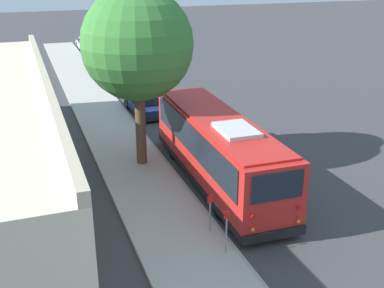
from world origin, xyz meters
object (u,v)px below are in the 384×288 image
Objects in this scene: parked_sedan_navy at (145,104)px; sign_post_near at (226,232)px; shuttle_bus at (218,146)px; parked_sedan_black at (106,64)px; parked_sedan_gray at (96,53)px; street_tree at (136,36)px; parked_sedan_maroon at (120,80)px; sign_post_far at (210,213)px; parked_sedan_silver at (86,44)px.

parked_sedan_navy is 2.93× the size of sign_post_near.
shuttle_bus reaches higher than parked_sedan_black.
street_tree is at bearing 173.48° from parked_sedan_gray.
parked_sedan_navy is 6.95m from parked_sedan_maroon.
parked_sedan_maroon is 23.65m from sign_post_near.
parked_sedan_gray is 3.09× the size of sign_post_far.
parked_sedan_silver is (18.29, -0.10, -0.04)m from parked_sedan_maroon.
street_tree reaches higher than sign_post_near.
parked_sedan_maroon is at bearing 0.24° from parked_sedan_navy.
parked_sedan_silver is at bearing -1.19° from parked_sedan_gray.
sign_post_near reaches higher than parked_sedan_maroon.
shuttle_bus is 7.75× the size of sign_post_far.
parked_sedan_black is 5.68m from parked_sedan_gray.
shuttle_bus is at bearing -26.13° from sign_post_far.
parked_sedan_gray reaches higher than parked_sedan_navy.
parked_sedan_navy is at bearing 179.02° from parked_sedan_silver.
parked_sedan_black reaches higher than parked_sedan_gray.
sign_post_near reaches higher than parked_sedan_gray.
parked_sedan_silver is (6.00, 0.06, -0.01)m from parked_sedan_gray.
street_tree is at bearing 162.29° from parked_sedan_navy.
shuttle_bus is 2.50× the size of parked_sedan_gray.
parked_sedan_navy is 0.51× the size of street_tree.
street_tree is (-14.98, 2.11, 5.59)m from parked_sedan_maroon.
parked_sedan_black is at bearing -3.05° from sign_post_far.
parked_sedan_maroon is 12.28m from parked_sedan_gray.
sign_post_near is at bearing 175.80° from parked_sedan_gray.
shuttle_bus reaches higher than parked_sedan_gray.
parked_sedan_silver is at bearing -1.30° from parked_sedan_navy.
street_tree is at bearing 5.89° from sign_post_far.
parked_sedan_navy is at bearing -5.96° from sign_post_far.
sign_post_far is (-7.17, -0.74, -5.32)m from street_tree.
parked_sedan_gray is at bearing 2.27° from shuttle_bus.
shuttle_bus is 24.73m from parked_sedan_black.
parked_sedan_gray is 27.93m from street_tree.
parked_sedan_gray is 34.47m from sign_post_far.
parked_sedan_gray is (5.68, -0.00, -0.02)m from parked_sedan_black.
sign_post_far is at bearing 176.68° from parked_sedan_silver.
sign_post_near is (-23.60, 1.37, 0.34)m from parked_sedan_maroon.
street_tree is 5.71× the size of sign_post_near.
sign_post_far reaches higher than parked_sedan_silver.
parked_sedan_silver is at bearing -2.09° from sign_post_far.
parked_sedan_maroon is 0.51× the size of street_tree.
sign_post_far reaches higher than parked_sedan_maroon.
street_tree is (-8.04, 2.33, 5.62)m from parked_sedan_navy.
parked_sedan_gray is at bearing -2.45° from sign_post_near.
parked_sedan_gray is (30.38, 0.46, -1.13)m from shuttle_bus.
street_tree reaches higher than parked_sedan_silver.
parked_sedan_black is 28.80m from sign_post_far.
parked_sedan_navy reaches higher than parked_sedan_silver.
shuttle_bus is at bearing 179.11° from parked_sedan_gray.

